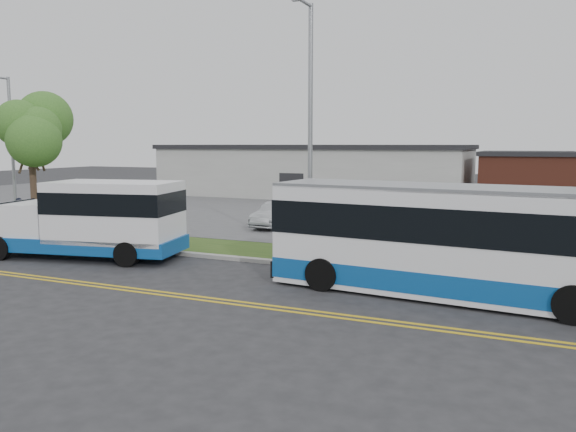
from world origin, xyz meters
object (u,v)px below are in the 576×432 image
at_px(tree_west, 30,130).
at_px(parked_car_a, 276,215).
at_px(streetlight_near, 310,122).
at_px(pedestrian, 20,216).
at_px(parked_car_b, 100,196).
at_px(shuttle_bus, 97,217).
at_px(transit_bus, 470,242).
at_px(streetlight_far, 11,143).

height_order(tree_west, parked_car_a, tree_west).
bearing_deg(tree_west, streetlight_near, -1.80).
relative_size(pedestrian, parked_car_b, 0.37).
bearing_deg(shuttle_bus, pedestrian, 149.46).
distance_m(shuttle_bus, parked_car_b, 18.79).
height_order(streetlight_near, shuttle_bus, streetlight_near).
relative_size(streetlight_near, shuttle_bus, 1.17).
height_order(streetlight_near, pedestrian, streetlight_near).
xyz_separation_m(streetlight_near, pedestrian, (-14.57, -0.83, -4.25)).
height_order(transit_bus, pedestrian, transit_bus).
bearing_deg(streetlight_far, streetlight_near, -8.05).
xyz_separation_m(streetlight_near, shuttle_bus, (-7.50, -3.37, -3.63)).
bearing_deg(parked_car_a, parked_car_b, 166.19).
xyz_separation_m(shuttle_bus, parked_car_b, (-12.48, 14.02, -0.79)).
bearing_deg(pedestrian, parked_car_a, -167.08).
xyz_separation_m(parked_car_a, parked_car_b, (-15.67, 4.31, 0.07)).
xyz_separation_m(streetlight_far, parked_car_a, (14.69, 3.64, -3.74)).
relative_size(tree_west, streetlight_far, 0.86).
bearing_deg(streetlight_far, transit_bus, -13.91).
xyz_separation_m(streetlight_far, parked_car_b, (-0.98, 7.95, -3.67)).
bearing_deg(streetlight_near, pedestrian, -176.75).
height_order(streetlight_far, shuttle_bus, streetlight_far).
distance_m(streetlight_near, parked_car_b, 23.07).
xyz_separation_m(transit_bus, parked_car_a, (-10.64, 9.92, -0.89)).
height_order(streetlight_far, parked_car_a, streetlight_far).
height_order(tree_west, parked_car_b, tree_west).
bearing_deg(pedestrian, transit_bus, 150.50).
bearing_deg(tree_west, parked_car_b, 116.09).
relative_size(tree_west, streetlight_near, 0.73).
height_order(streetlight_near, transit_bus, streetlight_near).
relative_size(shuttle_bus, pedestrian, 4.57).
distance_m(streetlight_far, parked_car_a, 15.59).
bearing_deg(parked_car_a, transit_bus, -41.40).
xyz_separation_m(shuttle_bus, transit_bus, (13.83, -0.21, 0.03)).
distance_m(transit_bus, parked_car_b, 29.93).
xyz_separation_m(tree_west, streetlight_near, (15.00, -0.47, 0.11)).
xyz_separation_m(tree_west, parked_car_b, (-4.98, 10.17, -4.32)).
height_order(streetlight_near, parked_car_a, streetlight_near).
relative_size(shuttle_bus, transit_bus, 0.69).
bearing_deg(transit_bus, parked_car_b, 156.27).
bearing_deg(streetlight_near, shuttle_bus, -155.77).
relative_size(streetlight_near, streetlight_far, 1.19).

